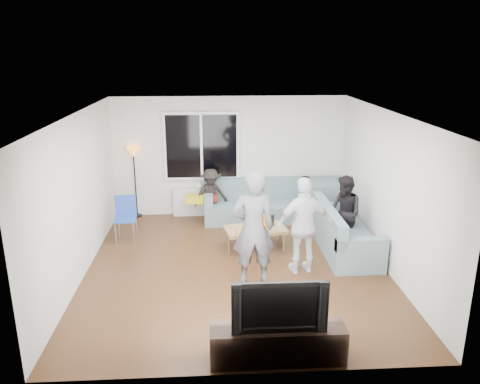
{
  "coord_description": "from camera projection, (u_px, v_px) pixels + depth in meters",
  "views": [
    {
      "loc": [
        -0.38,
        -7.28,
        3.57
      ],
      "look_at": [
        0.1,
        0.6,
        1.15
      ],
      "focal_mm": 35.33,
      "sensor_mm": 36.0,
      "label": 1
    }
  ],
  "objects": [
    {
      "name": "wall_front",
      "position": [
        250.0,
        272.0,
        5.0
      ],
      "size": [
        5.0,
        0.04,
        2.6
      ],
      "primitive_type": "cube",
      "color": "silver",
      "rests_on": "ground"
    },
    {
      "name": "spectator_right",
      "position": [
        345.0,
        213.0,
        8.6
      ],
      "size": [
        0.71,
        0.8,
        1.37
      ],
      "primitive_type": "imported",
      "rotation": [
        0.0,
        0.0,
        -1.23
      ],
      "color": "black",
      "rests_on": "floor"
    },
    {
      "name": "vase",
      "position": [
        199.0,
        185.0,
        10.27
      ],
      "size": [
        0.21,
        0.21,
        0.18
      ],
      "primitive_type": "imported",
      "rotation": [
        0.0,
        0.0,
        0.3
      ],
      "color": "white",
      "rests_on": "radiator"
    },
    {
      "name": "floor",
      "position": [
        236.0,
        268.0,
        8.03
      ],
      "size": [
        5.0,
        5.5,
        0.04
      ],
      "primitive_type": "cube",
      "color": "#56351C",
      "rests_on": "ground"
    },
    {
      "name": "wall_right",
      "position": [
        388.0,
        191.0,
        7.78
      ],
      "size": [
        0.04,
        5.5,
        2.6
      ],
      "primitive_type": "cube",
      "color": "silver",
      "rests_on": "ground"
    },
    {
      "name": "sofa_right_section",
      "position": [
        346.0,
        229.0,
        8.54
      ],
      "size": [
        2.0,
        0.85,
        0.85
      ],
      "primitive_type": null,
      "rotation": [
        0.0,
        0.0,
        1.57
      ],
      "color": "slate",
      "rests_on": "floor"
    },
    {
      "name": "sofa_back_section",
      "position": [
        258.0,
        201.0,
        10.1
      ],
      "size": [
        2.3,
        0.85,
        0.85
      ],
      "primitive_type": null,
      "color": "slate",
      "rests_on": "floor"
    },
    {
      "name": "wall_left",
      "position": [
        78.0,
        197.0,
        7.49
      ],
      "size": [
        0.04,
        5.5,
        2.6
      ],
      "primitive_type": "cube",
      "color": "silver",
      "rests_on": "ground"
    },
    {
      "name": "wall_back",
      "position": [
        229.0,
        156.0,
        10.28
      ],
      "size": [
        5.0,
        0.04,
        2.6
      ],
      "primitive_type": "cube",
      "color": "silver",
      "rests_on": "ground"
    },
    {
      "name": "ceiling",
      "position": [
        236.0,
        112.0,
        7.25
      ],
      "size": [
        5.0,
        5.5,
        0.04
      ],
      "primitive_type": "cube",
      "color": "white",
      "rests_on": "ground"
    },
    {
      "name": "tv_console",
      "position": [
        277.0,
        343.0,
        5.59
      ],
      "size": [
        1.6,
        0.4,
        0.44
      ],
      "primitive_type": "cube",
      "color": "#332019",
      "rests_on": "floor"
    },
    {
      "name": "television",
      "position": [
        279.0,
        303.0,
        5.43
      ],
      "size": [
        1.11,
        0.14,
        0.64
      ],
      "primitive_type": "imported",
      "color": "black",
      "rests_on": "tv_console"
    },
    {
      "name": "player_right",
      "position": [
        304.0,
        226.0,
        7.63
      ],
      "size": [
        1.0,
        0.54,
        1.62
      ],
      "primitive_type": "imported",
      "rotation": [
        0.0,
        0.0,
        3.3
      ],
      "color": "silver",
      "rests_on": "floor"
    },
    {
      "name": "side_chair",
      "position": [
        126.0,
        219.0,
        9.01
      ],
      "size": [
        0.43,
        0.43,
        0.86
      ],
      "primitive_type": null,
      "rotation": [
        0.0,
        0.0,
        0.08
      ],
      "color": "#2749A9",
      "rests_on": "floor"
    },
    {
      "name": "cushion_red",
      "position": [
        209.0,
        197.0,
        10.07
      ],
      "size": [
        0.36,
        0.3,
        0.13
      ],
      "primitive_type": "cube",
      "rotation": [
        0.0,
        0.0,
        0.01
      ],
      "color": "maroon",
      "rests_on": "sofa_back_section"
    },
    {
      "name": "cushion_yellow",
      "position": [
        195.0,
        199.0,
        9.97
      ],
      "size": [
        0.4,
        0.35,
        0.14
      ],
      "primitive_type": "cube",
      "rotation": [
        0.0,
        0.0,
        -0.07
      ],
      "color": "gold",
      "rests_on": "sofa_back_section"
    },
    {
      "name": "bottle_b",
      "position": [
        252.0,
        224.0,
        8.51
      ],
      "size": [
        0.08,
        0.08,
        0.26
      ],
      "primitive_type": "cylinder",
      "color": "#289B1C",
      "rests_on": "coffee_table"
    },
    {
      "name": "window_mullion",
      "position": [
        201.0,
        147.0,
        10.05
      ],
      "size": [
        0.05,
        0.03,
        1.35
      ],
      "primitive_type": "cube",
      "color": "white",
      "rests_on": "window_frame"
    },
    {
      "name": "bottle_e",
      "position": [
        272.0,
        220.0,
        8.77
      ],
      "size": [
        0.07,
        0.07,
        0.21
      ],
      "primitive_type": "cylinder",
      "color": "black",
      "rests_on": "coffee_table"
    },
    {
      "name": "coffee_table",
      "position": [
        255.0,
        238.0,
        8.72
      ],
      "size": [
        1.19,
        0.78,
        0.4
      ],
      "primitive_type": "cube",
      "rotation": [
        0.0,
        0.0,
        0.17
      ],
      "color": "#A3874E",
      "rests_on": "floor"
    },
    {
      "name": "pitcher",
      "position": [
        251.0,
        226.0,
        8.52
      ],
      "size": [
        0.17,
        0.17,
        0.17
      ],
      "primitive_type": "cylinder",
      "color": "maroon",
      "rests_on": "coffee_table"
    },
    {
      "name": "radiator",
      "position": [
        203.0,
        202.0,
        10.42
      ],
      "size": [
        1.3,
        0.12,
        0.62
      ],
      "primitive_type": "cube",
      "color": "silver",
      "rests_on": "floor"
    },
    {
      "name": "floor_lamp",
      "position": [
        135.0,
        182.0,
        10.21
      ],
      "size": [
        0.32,
        0.32,
        1.56
      ],
      "primitive_type": null,
      "color": "orange",
      "rests_on": "floor"
    },
    {
      "name": "bottle_c",
      "position": [
        255.0,
        220.0,
        8.79
      ],
      "size": [
        0.07,
        0.07,
        0.21
      ],
      "primitive_type": "cylinder",
      "color": "black",
      "rests_on": "coffee_table"
    },
    {
      "name": "window_frame",
      "position": [
        201.0,
        146.0,
        10.1
      ],
      "size": [
        1.62,
        0.06,
        1.47
      ],
      "primitive_type": "cube",
      "color": "white",
      "rests_on": "wall_back"
    },
    {
      "name": "player_left",
      "position": [
        253.0,
        228.0,
        7.25
      ],
      "size": [
        0.69,
        0.48,
        1.82
      ],
      "primitive_type": "imported",
      "rotation": [
        0.0,
        0.0,
        3.2
      ],
      "color": "#525157",
      "rests_on": "floor"
    },
    {
      "name": "spectator_back",
      "position": [
        211.0,
        195.0,
        10.02
      ],
      "size": [
        0.82,
        0.61,
        1.14
      ],
      "primitive_type": "imported",
      "rotation": [
        0.0,
        0.0,
        0.28
      ],
      "color": "black",
      "rests_on": "floor"
    },
    {
      "name": "sofa_corner",
      "position": [
        325.0,
        200.0,
        10.18
      ],
      "size": [
        0.85,
        0.85,
        0.85
      ],
      "primitive_type": "cube",
      "color": "slate",
      "rests_on": "floor"
    },
    {
      "name": "bottle_d",
      "position": [
        265.0,
        222.0,
        8.59
      ],
      "size": [
        0.07,
        0.07,
        0.28
      ],
      "primitive_type": "cylinder",
      "color": "orange",
      "rests_on": "coffee_table"
    },
    {
      "name": "window_glass",
      "position": [
        201.0,
        147.0,
        10.06
      ],
      "size": [
        1.5,
        0.02,
        1.35
      ],
      "primitive_type": "cube",
      "color": "black",
      "rests_on": "window_frame"
    },
    {
      "name": "potted_plant",
      "position": [
        217.0,
        181.0,
        10.27
      ],
      "size": [
        0.21,
        0.18,
        0.35
      ],
      "primitive_type": "imported",
      "rotation": [
        0.0,
        0.0,
        0.14
      ],
      "color": "#33702C",
      "rests_on": "radiator"
    }
  ]
}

